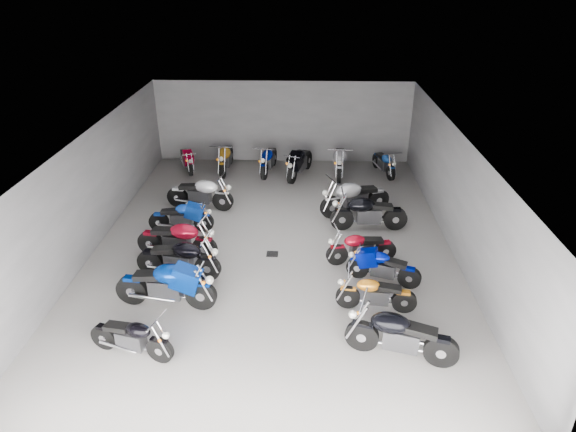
{
  "coord_description": "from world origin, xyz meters",
  "views": [
    {
      "loc": [
        0.84,
        -12.72,
        7.25
      ],
      "look_at": [
        0.42,
        -0.13,
        1.0
      ],
      "focal_mm": 32.0,
      "sensor_mm": 36.0,
      "label": 1
    }
  ],
  "objects_px": {
    "motorcycle_right_d": "(361,247)",
    "motorcycle_back_c": "(269,159)",
    "motorcycle_back_a": "(187,159)",
    "motorcycle_back_b": "(226,158)",
    "motorcycle_left_d": "(178,239)",
    "motorcycle_right_e": "(368,213)",
    "motorcycle_right_b": "(375,293)",
    "motorcycle_back_e": "(339,161)",
    "motorcycle_back_f": "(384,163)",
    "motorcycle_left_b": "(167,285)",
    "motorcycle_back_d": "(300,162)",
    "drain_grate": "(272,254)",
    "motorcycle_left_f": "(201,193)",
    "motorcycle_left_e": "(182,217)",
    "motorcycle_right_f": "(354,198)",
    "motorcycle_left_c": "(179,258)",
    "motorcycle_right_a": "(400,335)",
    "motorcycle_left_a": "(132,337)",
    "motorcycle_right_c": "(383,267)"
  },
  "relations": [
    {
      "from": "motorcycle_back_a",
      "to": "motorcycle_back_b",
      "type": "relative_size",
      "value": 0.79
    },
    {
      "from": "motorcycle_right_a",
      "to": "motorcycle_back_e",
      "type": "relative_size",
      "value": 0.96
    },
    {
      "from": "motorcycle_right_e",
      "to": "motorcycle_back_d",
      "type": "bearing_deg",
      "value": 24.1
    },
    {
      "from": "motorcycle_right_b",
      "to": "motorcycle_back_e",
      "type": "relative_size",
      "value": 0.8
    },
    {
      "from": "motorcycle_left_f",
      "to": "motorcycle_right_e",
      "type": "relative_size",
      "value": 0.96
    },
    {
      "from": "drain_grate",
      "to": "motorcycle_right_f",
      "type": "distance_m",
      "value": 3.63
    },
    {
      "from": "motorcycle_left_e",
      "to": "motorcycle_right_f",
      "type": "relative_size",
      "value": 0.86
    },
    {
      "from": "motorcycle_left_d",
      "to": "motorcycle_right_e",
      "type": "relative_size",
      "value": 0.98
    },
    {
      "from": "motorcycle_back_e",
      "to": "motorcycle_back_f",
      "type": "xyz_separation_m",
      "value": [
        1.7,
        0.14,
        -0.1
      ]
    },
    {
      "from": "motorcycle_left_d",
      "to": "motorcycle_back_d",
      "type": "height_order",
      "value": "motorcycle_back_d"
    },
    {
      "from": "motorcycle_back_f",
      "to": "motorcycle_left_b",
      "type": "bearing_deg",
      "value": 38.6
    },
    {
      "from": "motorcycle_back_f",
      "to": "motorcycle_left_a",
      "type": "bearing_deg",
      "value": 42.07
    },
    {
      "from": "motorcycle_right_b",
      "to": "motorcycle_left_d",
      "type": "bearing_deg",
      "value": 71.89
    },
    {
      "from": "motorcycle_left_e",
      "to": "motorcycle_back_e",
      "type": "relative_size",
      "value": 0.83
    },
    {
      "from": "motorcycle_left_f",
      "to": "motorcycle_left_d",
      "type": "bearing_deg",
      "value": 8.23
    },
    {
      "from": "motorcycle_right_d",
      "to": "motorcycle_back_c",
      "type": "height_order",
      "value": "motorcycle_back_c"
    },
    {
      "from": "motorcycle_left_e",
      "to": "motorcycle_left_a",
      "type": "bearing_deg",
      "value": 1.15
    },
    {
      "from": "motorcycle_right_c",
      "to": "motorcycle_right_d",
      "type": "xyz_separation_m",
      "value": [
        -0.46,
        0.94,
        0.01
      ]
    },
    {
      "from": "motorcycle_back_f",
      "to": "motorcycle_back_a",
      "type": "bearing_deg",
      "value": -17.11
    },
    {
      "from": "motorcycle_right_a",
      "to": "motorcycle_back_c",
      "type": "distance_m",
      "value": 10.69
    },
    {
      "from": "motorcycle_right_c",
      "to": "motorcycle_back_a",
      "type": "distance_m",
      "value": 10.0
    },
    {
      "from": "motorcycle_left_b",
      "to": "motorcycle_right_e",
      "type": "xyz_separation_m",
      "value": [
        5.05,
        4.01,
        -0.02
      ]
    },
    {
      "from": "motorcycle_left_a",
      "to": "motorcycle_left_f",
      "type": "bearing_deg",
      "value": -164.75
    },
    {
      "from": "motorcycle_right_a",
      "to": "motorcycle_left_a",
      "type": "bearing_deg",
      "value": 106.74
    },
    {
      "from": "motorcycle_left_a",
      "to": "motorcycle_right_d",
      "type": "relative_size",
      "value": 0.97
    },
    {
      "from": "motorcycle_right_c",
      "to": "motorcycle_back_e",
      "type": "bearing_deg",
      "value": 24.29
    },
    {
      "from": "motorcycle_left_a",
      "to": "motorcycle_right_f",
      "type": "bearing_deg",
      "value": 159.34
    },
    {
      "from": "motorcycle_left_d",
      "to": "motorcycle_back_d",
      "type": "relative_size",
      "value": 1.03
    },
    {
      "from": "motorcycle_right_f",
      "to": "motorcycle_right_a",
      "type": "bearing_deg",
      "value": 161.23
    },
    {
      "from": "motorcycle_right_d",
      "to": "drain_grate",
      "type": "bearing_deg",
      "value": 70.21
    },
    {
      "from": "motorcycle_left_c",
      "to": "motorcycle_back_c",
      "type": "relative_size",
      "value": 1.02
    },
    {
      "from": "motorcycle_left_d",
      "to": "motorcycle_back_a",
      "type": "relative_size",
      "value": 1.27
    },
    {
      "from": "drain_grate",
      "to": "motorcycle_left_d",
      "type": "xyz_separation_m",
      "value": [
        -2.54,
        -0.22,
        0.54
      ]
    },
    {
      "from": "drain_grate",
      "to": "motorcycle_left_b",
      "type": "distance_m",
      "value": 3.39
    },
    {
      "from": "motorcycle_left_f",
      "to": "motorcycle_back_d",
      "type": "bearing_deg",
      "value": 142.04
    },
    {
      "from": "motorcycle_right_a",
      "to": "motorcycle_back_d",
      "type": "xyz_separation_m",
      "value": [
        -2.14,
        9.82,
        0.0
      ]
    },
    {
      "from": "motorcycle_left_b",
      "to": "motorcycle_right_f",
      "type": "xyz_separation_m",
      "value": [
        4.73,
        5.07,
        -0.01
      ]
    },
    {
      "from": "motorcycle_back_a",
      "to": "motorcycle_back_d",
      "type": "xyz_separation_m",
      "value": [
        4.36,
        -0.5,
        0.1
      ]
    },
    {
      "from": "motorcycle_right_a",
      "to": "motorcycle_right_d",
      "type": "distance_m",
      "value": 3.7
    },
    {
      "from": "drain_grate",
      "to": "motorcycle_back_c",
      "type": "xyz_separation_m",
      "value": [
        -0.51,
        6.14,
        0.52
      ]
    },
    {
      "from": "motorcycle_right_b",
      "to": "motorcycle_right_c",
      "type": "relative_size",
      "value": 1.02
    },
    {
      "from": "motorcycle_back_d",
      "to": "motorcycle_left_c",
      "type": "bearing_deg",
      "value": 87.17
    },
    {
      "from": "motorcycle_back_a",
      "to": "motorcycle_back_f",
      "type": "bearing_deg",
      "value": 155.65
    },
    {
      "from": "motorcycle_back_f",
      "to": "motorcycle_left_f",
      "type": "bearing_deg",
      "value": 11.41
    },
    {
      "from": "motorcycle_left_a",
      "to": "motorcycle_back_f",
      "type": "bearing_deg",
      "value": 163.84
    },
    {
      "from": "motorcycle_back_a",
      "to": "motorcycle_left_c",
      "type": "bearing_deg",
      "value": 77.68
    },
    {
      "from": "motorcycle_left_d",
      "to": "motorcycle_right_e",
      "type": "distance_m",
      "value": 5.6
    },
    {
      "from": "motorcycle_right_b",
      "to": "motorcycle_back_c",
      "type": "xyz_separation_m",
      "value": [
        -3.02,
        8.58,
        0.08
      ]
    },
    {
      "from": "motorcycle_back_e",
      "to": "motorcycle_back_c",
      "type": "bearing_deg",
      "value": 0.15
    },
    {
      "from": "motorcycle_left_a",
      "to": "motorcycle_left_e",
      "type": "height_order",
      "value": "motorcycle_left_e"
    }
  ]
}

